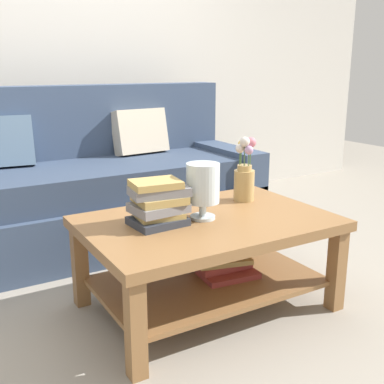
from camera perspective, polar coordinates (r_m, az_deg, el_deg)
The scene contains 7 objects.
ground_plane at distance 2.77m, azimuth -3.69°, elevation -10.62°, with size 10.00×10.00×0.00m, color gray.
back_wall at distance 4.04m, azimuth -15.15°, elevation 16.71°, with size 6.40×0.12×2.70m, color beige.
couch at distance 3.32m, azimuth -12.30°, elevation 0.17°, with size 2.30×0.90×1.06m.
coffee_table at distance 2.37m, azimuth 1.98°, elevation -6.26°, with size 1.20×0.80×0.47m.
book_stack_main at distance 2.21m, azimuth -4.08°, elevation -1.32°, with size 0.29×0.23×0.21m.
glass_hurricane_vase at distance 2.27m, azimuth 1.30°, elevation 0.82°, with size 0.16×0.16×0.27m.
flower_pitcher at distance 2.61m, azimuth 6.33°, elevation 1.98°, with size 0.12×0.11×0.36m.
Camera 1 is at (-1.11, -2.23, 1.19)m, focal length 44.36 mm.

